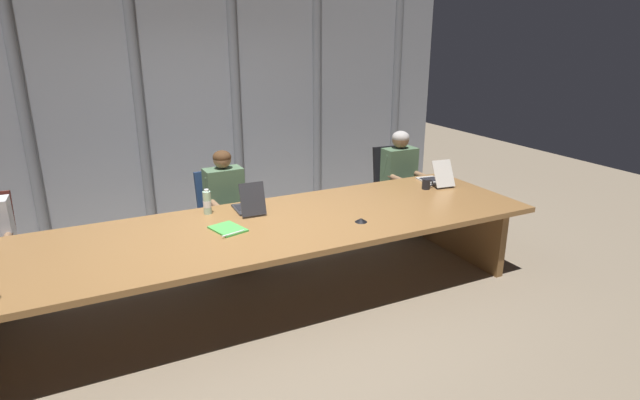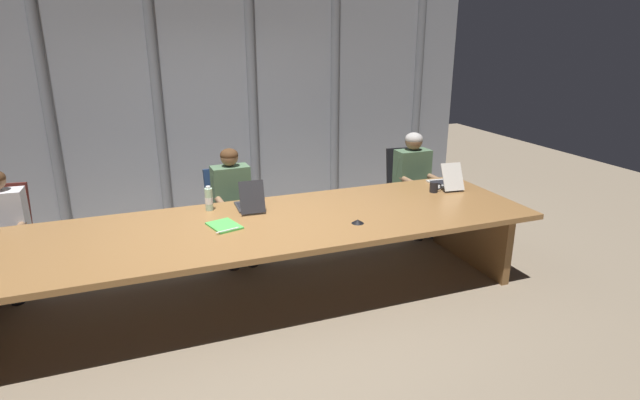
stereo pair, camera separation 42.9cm
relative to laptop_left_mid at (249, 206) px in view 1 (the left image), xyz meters
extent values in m
plane|color=#7F705B|center=(-0.02, -0.39, -0.79)|extent=(14.47, 14.47, 0.00)
cube|color=olive|center=(-0.02, -0.39, -0.08)|extent=(5.02, 1.40, 0.05)
cube|color=black|center=(-0.02, -0.39, -0.15)|extent=(4.26, 0.10, 0.06)
cube|color=brown|center=(2.23, -0.39, -0.45)|extent=(0.08, 1.19, 0.68)
cube|color=gray|center=(-0.02, 2.12, 0.67)|extent=(7.23, 0.10, 2.91)
cylinder|color=slate|center=(-1.81, 2.06, 0.67)|extent=(0.12, 0.12, 2.85)
cylinder|color=slate|center=(-0.61, 2.06, 0.67)|extent=(0.12, 0.12, 2.85)
cylinder|color=slate|center=(0.56, 2.06, 0.67)|extent=(0.12, 0.12, 2.85)
cylinder|color=slate|center=(1.71, 2.06, 0.67)|extent=(0.12, 0.12, 2.85)
cylinder|color=slate|center=(3.00, 2.06, 0.67)|extent=(0.12, 0.12, 2.85)
cube|color=#2D2D33|center=(0.00, 0.06, -0.05)|extent=(0.24, 0.32, 0.02)
cube|color=black|center=(0.00, 0.09, -0.04)|extent=(0.20, 0.18, 0.00)
cube|color=#2D2D33|center=(-0.01, -0.13, 0.10)|extent=(0.23, 0.10, 0.29)
cube|color=black|center=(0.00, -0.13, 0.10)|extent=(0.21, 0.08, 0.26)
cube|color=beige|center=(2.15, 0.06, -0.05)|extent=(0.26, 0.34, 0.02)
cube|color=black|center=(2.15, 0.08, -0.04)|extent=(0.21, 0.19, 0.00)
cube|color=beige|center=(2.12, -0.17, 0.09)|extent=(0.24, 0.17, 0.27)
cube|color=black|center=(2.12, -0.16, 0.09)|extent=(0.21, 0.15, 0.24)
cube|color=navy|center=(-0.05, 0.70, -0.38)|extent=(0.52, 0.52, 0.08)
cube|color=navy|center=(-0.07, 0.92, -0.11)|extent=(0.44, 0.15, 0.47)
cylinder|color=#262628|center=(-0.05, 0.70, -0.58)|extent=(0.05, 0.05, 0.33)
cylinder|color=black|center=(-0.05, 0.70, -0.77)|extent=(0.60, 0.60, 0.04)
cube|color=black|center=(2.15, 0.70, -0.38)|extent=(0.52, 0.52, 0.08)
cube|color=black|center=(2.17, 0.92, -0.09)|extent=(0.44, 0.16, 0.51)
cylinder|color=#262628|center=(2.15, 0.70, -0.58)|extent=(0.05, 0.05, 0.33)
cylinder|color=black|center=(2.15, 0.70, -0.77)|extent=(0.60, 0.60, 0.04)
cylinder|color=silver|center=(-1.98, 0.67, -0.03)|extent=(0.08, 0.14, 0.27)
cylinder|color=#8C6647|center=(-2.00, 0.46, -0.14)|extent=(0.08, 0.30, 0.06)
cylinder|color=#262833|center=(-2.07, 0.47, -0.37)|extent=(0.15, 0.41, 0.13)
cylinder|color=#262833|center=(-2.08, 0.30, -0.57)|extent=(0.11, 0.11, 0.43)
cube|color=#4C6B4C|center=(-0.04, 0.68, -0.07)|extent=(0.39, 0.23, 0.54)
sphere|color=#8C6647|center=(-0.04, 0.68, 0.29)|extent=(0.18, 0.18, 0.18)
ellipsoid|color=#472D19|center=(-0.04, 0.68, 0.32)|extent=(0.19, 0.19, 0.14)
cylinder|color=#4C6B4C|center=(0.12, 0.69, 0.01)|extent=(0.07, 0.14, 0.27)
cylinder|color=#8C6647|center=(0.13, 0.48, -0.11)|extent=(0.07, 0.30, 0.06)
cylinder|color=#4C6B4C|center=(-0.20, 0.68, 0.01)|extent=(0.07, 0.14, 0.27)
cylinder|color=#8C6647|center=(-0.20, 0.47, -0.11)|extent=(0.07, 0.30, 0.06)
cylinder|color=#262833|center=(0.07, 0.48, -0.37)|extent=(0.14, 0.40, 0.13)
cylinder|color=#262833|center=(0.07, 0.30, -0.57)|extent=(0.11, 0.11, 0.43)
cylinder|color=#262833|center=(-0.13, 0.48, -0.37)|extent=(0.14, 0.40, 0.13)
cylinder|color=#262833|center=(-0.13, 0.30, -0.57)|extent=(0.11, 0.11, 0.43)
cube|color=#4C6B4C|center=(2.15, 0.68, -0.07)|extent=(0.41, 0.22, 0.53)
sphere|color=#8C6647|center=(2.15, 0.68, 0.30)|extent=(0.20, 0.20, 0.20)
ellipsoid|color=#B2ADA8|center=(2.15, 0.68, 0.33)|extent=(0.21, 0.21, 0.15)
cylinder|color=#4C6B4C|center=(2.32, 0.68, 0.00)|extent=(0.07, 0.14, 0.27)
cylinder|color=#8C6647|center=(2.32, 0.47, -0.11)|extent=(0.06, 0.30, 0.06)
cylinder|color=#4C6B4C|center=(1.98, 0.68, 0.00)|extent=(0.07, 0.14, 0.27)
cylinder|color=#8C6647|center=(1.98, 0.47, -0.11)|extent=(0.06, 0.30, 0.06)
cylinder|color=#262833|center=(2.25, 0.48, -0.37)|extent=(0.13, 0.40, 0.13)
cylinder|color=#262833|center=(2.25, 0.30, -0.57)|extent=(0.11, 0.11, 0.43)
cylinder|color=#262833|center=(2.05, 0.48, -0.37)|extent=(0.13, 0.40, 0.13)
cylinder|color=#262833|center=(2.05, 0.30, -0.57)|extent=(0.11, 0.11, 0.43)
cylinder|color=#ADD1B2|center=(-0.36, 0.11, 0.05)|extent=(0.07, 0.07, 0.21)
cylinder|color=white|center=(-0.36, 0.11, 0.04)|extent=(0.07, 0.07, 0.06)
cylinder|color=white|center=(-0.36, 0.11, 0.16)|extent=(0.04, 0.04, 0.02)
cylinder|color=black|center=(1.91, -0.15, 0.00)|extent=(0.09, 0.09, 0.11)
torus|color=black|center=(1.97, -0.15, 0.00)|extent=(0.08, 0.01, 0.08)
cone|color=black|center=(0.79, -0.69, -0.04)|extent=(0.11, 0.11, 0.03)
cube|color=#4CB74C|center=(-0.31, -0.36, -0.05)|extent=(0.29, 0.35, 0.02)
cylinder|color=silver|center=(-0.31, -0.50, -0.04)|extent=(0.20, 0.07, 0.01)
camera|label=1|loc=(-1.39, -4.30, 1.53)|focal=28.70mm
camera|label=2|loc=(-1.00, -4.47, 1.53)|focal=28.70mm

